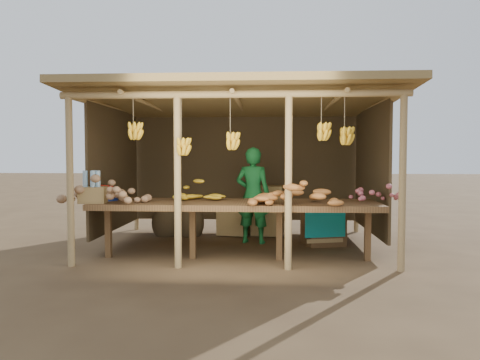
{
  "coord_description": "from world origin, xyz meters",
  "views": [
    {
      "loc": [
        0.46,
        -7.35,
        1.44
      ],
      "look_at": [
        0.0,
        0.0,
        1.05
      ],
      "focal_mm": 35.0,
      "sensor_mm": 36.0,
      "label": 1
    }
  ],
  "objects": [
    {
      "name": "bottle_box",
      "position": [
        -1.9,
        -1.24,
        0.97
      ],
      "size": [
        0.38,
        0.32,
        0.44
      ],
      "color": "olive",
      "rests_on": "counter"
    },
    {
      "name": "carton_stack",
      "position": [
        0.24,
        0.96,
        0.39
      ],
      "size": [
        1.22,
        0.53,
        0.88
      ],
      "color": "olive",
      "rests_on": "ground"
    },
    {
      "name": "sweet_potato_heap",
      "position": [
        0.8,
        -1.24,
        0.98
      ],
      "size": [
        1.26,
        0.97,
        0.36
      ],
      "primitive_type": null,
      "rotation": [
        0.0,
        0.0,
        0.31
      ],
      "color": "#A6622A",
      "rests_on": "counter"
    },
    {
      "name": "vendor",
      "position": [
        0.2,
        0.27,
        0.79
      ],
      "size": [
        0.64,
        0.49,
        1.57
      ],
      "primitive_type": "imported",
      "rotation": [
        0.0,
        0.0,
        2.92
      ],
      "color": "#186C2D",
      "rests_on": "ground"
    },
    {
      "name": "potato_heap",
      "position": [
        -1.74,
        -1.16,
        0.99
      ],
      "size": [
        1.18,
        0.84,
        0.37
      ],
      "primitive_type": null,
      "rotation": [
        0.0,
        0.0,
        0.19
      ],
      "color": "#97704E",
      "rests_on": "counter"
    },
    {
      "name": "stall_structure",
      "position": [
        0.01,
        -0.08,
        1.91
      ],
      "size": [
        4.7,
        3.5,
        2.43
      ],
      "color": "tan",
      "rests_on": "ground"
    },
    {
      "name": "banana_pile",
      "position": [
        -0.58,
        -0.68,
        0.97
      ],
      "size": [
        0.71,
        0.5,
        0.35
      ],
      "primitive_type": null,
      "rotation": [
        0.0,
        0.0,
        -0.17
      ],
      "color": "gold",
      "rests_on": "counter"
    },
    {
      "name": "burlap_sacks",
      "position": [
        -1.17,
        0.86,
        0.29
      ],
      "size": [
        0.95,
        0.5,
        0.67
      ],
      "color": "#4A3922",
      "rests_on": "ground"
    },
    {
      "name": "onion_heap",
      "position": [
        1.9,
        -0.94,
        0.98
      ],
      "size": [
        0.85,
        0.63,
        0.35
      ],
      "primitive_type": null,
      "rotation": [
        0.0,
        0.0,
        0.25
      ],
      "color": "#BE5C65",
      "rests_on": "counter"
    },
    {
      "name": "tarp_crate",
      "position": [
        1.33,
        0.19,
        0.32
      ],
      "size": [
        0.79,
        0.72,
        0.79
      ],
      "color": "brown",
      "rests_on": "ground"
    },
    {
      "name": "ground",
      "position": [
        0.0,
        0.0,
        0.0
      ],
      "size": [
        60.0,
        60.0,
        0.0
      ],
      "primitive_type": "plane",
      "color": "brown",
      "rests_on": "ground"
    },
    {
      "name": "tomato_basin",
      "position": [
        -1.9,
        -0.85,
        0.89
      ],
      "size": [
        0.41,
        0.41,
        0.22
      ],
      "rotation": [
        0.0,
        0.0,
        0.32
      ],
      "color": "navy",
      "rests_on": "counter"
    },
    {
      "name": "counter",
      "position": [
        0.0,
        -0.95,
        0.74
      ],
      "size": [
        3.9,
        1.05,
        0.8
      ],
      "color": "brown",
      "rests_on": "ground"
    }
  ]
}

